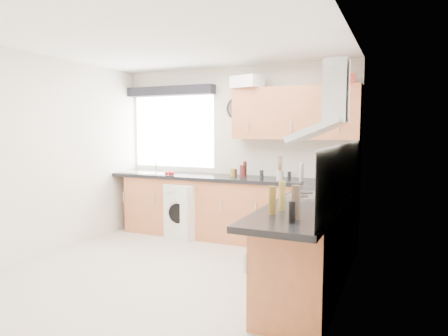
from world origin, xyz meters
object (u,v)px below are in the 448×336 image
at_px(extractor_hood, 327,110).
at_px(washing_machine, 187,210).
at_px(upper_cabinets, 295,113).
at_px(oven, 314,243).

bearing_deg(extractor_hood, washing_machine, 153.37).
height_order(upper_cabinets, washing_machine, upper_cabinets).
xyz_separation_m(oven, extractor_hood, (0.10, -0.00, 1.34)).
bearing_deg(extractor_hood, oven, 180.00).
bearing_deg(oven, extractor_hood, -0.00).
bearing_deg(oven, upper_cabinets, 112.54).
bearing_deg(upper_cabinets, extractor_hood, -63.87).
distance_m(extractor_hood, washing_machine, 2.81).
bearing_deg(upper_cabinets, washing_machine, -171.71).
distance_m(extractor_hood, upper_cabinets, 1.48).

